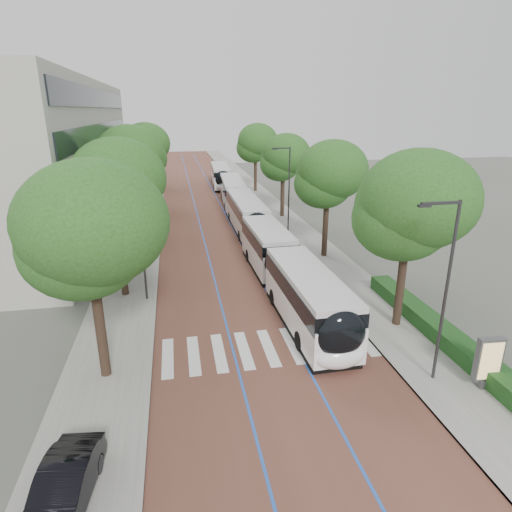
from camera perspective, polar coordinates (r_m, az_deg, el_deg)
The scene contains 22 objects.
ground at distance 21.22m, azimuth 1.73°, elevation -13.56°, with size 160.00×160.00×0.00m, color #51544C.
road at distance 58.70m, azimuth -6.81°, elevation 7.62°, with size 11.00×140.00×0.02m, color brown.
sidewalk_left at distance 58.66m, azimuth -14.19°, elevation 7.22°, with size 4.00×140.00×0.12m, color gray.
sidewalk_right at distance 59.67m, azimuth 0.45°, elevation 7.99°, with size 4.00×140.00×0.12m, color gray.
kerb_left at distance 58.58m, azimuth -12.32°, elevation 7.35°, with size 0.20×140.00×0.14m, color gray.
kerb_right at distance 59.33m, azimuth -1.36°, elevation 7.92°, with size 0.20×140.00×0.14m, color gray.
zebra_crossing at distance 22.07m, azimuth 1.68°, elevation -12.08°, with size 10.55×3.60×0.01m.
lane_line_left at distance 58.61m, azimuth -8.38°, elevation 7.55°, with size 0.12×126.00×0.01m, color #2452B4.
lane_line_right at distance 58.83m, azimuth -5.24°, elevation 7.72°, with size 0.12×126.00×0.01m, color #2452B4.
office_building at distance 48.22m, azimuth -30.17°, elevation 11.23°, with size 18.11×40.00×14.00m.
hedge at distance 24.37m, azimuth 23.43°, elevation -9.27°, with size 1.20×14.00×0.80m, color #143B15.
streetlight_near at distance 19.09m, azimuth 23.79°, elevation -2.91°, with size 1.82×0.20×8.00m.
streetlight_far at distance 41.37m, azimuth 4.20°, elevation 9.74°, with size 1.82×0.20×8.00m.
lamp_post_left at distance 26.55m, azimuth -15.01°, elevation 2.38°, with size 0.14×0.14×8.00m, color #313134.
trees_left at distance 42.76m, azimuth -15.85°, elevation 11.87°, with size 6.09×60.76×9.77m.
trees_right at distance 40.52m, azimuth 6.12°, elevation 11.87°, with size 5.94×47.79×9.07m.
lead_bus at distance 26.85m, azimuth 4.35°, elevation -2.45°, with size 2.88×18.44×3.20m.
bus_queued_0 at distance 41.95m, azimuth -1.23°, elevation 5.47°, with size 2.61×12.42×3.20m.
bus_queued_1 at distance 53.88m, azimuth -3.08°, elevation 8.46°, with size 3.25×12.52×3.20m.
bus_queued_2 at distance 67.72m, azimuth -4.72°, elevation 10.58°, with size 3.13×12.51×3.20m.
ad_panel at distance 20.95m, azimuth 28.54°, elevation -12.27°, with size 1.14×0.47×2.34m.
parked_car at distance 15.46m, azimuth -24.27°, elevation -26.42°, with size 1.43×4.10×1.35m, color black.
Camera 1 is at (-3.97, -17.45, 11.39)m, focal length 30.00 mm.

